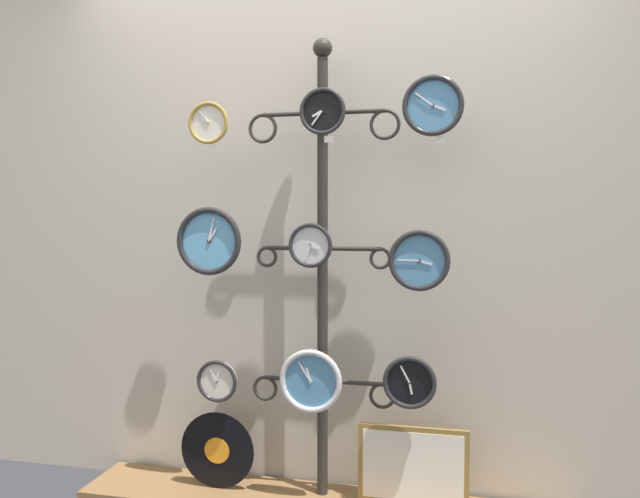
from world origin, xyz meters
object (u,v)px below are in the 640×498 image
(clock_middle_left, at_px, (209,241))
(picture_frame, at_px, (413,466))
(clock_bottom_left, at_px, (217,381))
(clock_bottom_center, at_px, (311,381))
(clock_top_center, at_px, (323,111))
(clock_top_left, at_px, (209,123))
(clock_middle_right, at_px, (419,260))
(clock_middle_center, at_px, (311,245))
(vinyl_record, at_px, (217,450))
(clock_top_right, at_px, (433,106))
(clock_bottom_right, at_px, (410,382))
(display_stand, at_px, (322,334))

(clock_middle_left, relative_size, picture_frame, 0.64)
(clock_bottom_left, relative_size, clock_bottom_center, 0.69)
(clock_top_center, height_order, clock_middle_left, clock_top_center)
(clock_middle_left, xyz_separation_m, clock_bottom_center, (0.47, -0.00, -0.61))
(clock_top_left, distance_m, clock_bottom_left, 1.16)
(clock_top_center, height_order, picture_frame, clock_top_center)
(clock_middle_right, bearing_deg, clock_top_center, 178.23)
(clock_middle_center, relative_size, clock_bottom_center, 0.70)
(clock_top_center, xyz_separation_m, vinyl_record, (-0.51, 0.05, -1.53))
(clock_top_left, height_order, clock_bottom_center, clock_top_left)
(clock_middle_right, bearing_deg, clock_bottom_center, 179.32)
(clock_middle_right, xyz_separation_m, clock_bottom_center, (-0.46, 0.01, -0.53))
(clock_top_left, bearing_deg, clock_top_center, -0.40)
(clock_top_center, xyz_separation_m, clock_middle_right, (0.41, -0.01, -0.63))
(clock_middle_center, bearing_deg, clock_top_left, -179.32)
(clock_middle_center, xyz_separation_m, picture_frame, (0.44, 0.07, -0.96))
(clock_top_left, xyz_separation_m, clock_top_right, (0.98, 0.02, 0.04))
(clock_top_right, height_order, clock_middle_left, clock_top_right)
(clock_top_left, xyz_separation_m, clock_middle_left, (0.00, -0.01, -0.52))
(clock_bottom_center, xyz_separation_m, clock_bottom_right, (0.43, 0.01, 0.02))
(clock_bottom_right, bearing_deg, display_stand, 165.39)
(clock_top_center, bearing_deg, clock_bottom_right, -0.28)
(clock_top_left, relative_size, clock_bottom_left, 0.98)
(clock_bottom_right, bearing_deg, clock_middle_center, 178.55)
(vinyl_record, bearing_deg, clock_top_right, -1.20)
(clock_top_left, distance_m, clock_bottom_center, 1.22)
(clock_middle_center, distance_m, clock_middle_right, 0.47)
(display_stand, xyz_separation_m, picture_frame, (0.41, -0.02, -0.56))
(clock_top_left, height_order, clock_middle_right, clock_top_left)
(display_stand, bearing_deg, clock_top_right, -8.99)
(clock_bottom_right, xyz_separation_m, picture_frame, (0.01, 0.08, -0.39))
(display_stand, bearing_deg, clock_bottom_right, -14.61)
(clock_top_center, distance_m, clock_bottom_center, 1.16)
(clock_middle_center, relative_size, clock_middle_right, 0.76)
(clock_bottom_right, bearing_deg, clock_bottom_left, 179.54)
(display_stand, bearing_deg, clock_middle_left, -167.66)
(clock_top_right, xyz_separation_m, vinyl_record, (-0.97, 0.02, -1.54))
(clock_middle_right, bearing_deg, clock_bottom_right, 163.28)
(display_stand, xyz_separation_m, clock_bottom_right, (0.40, -0.10, -0.17))
(picture_frame, bearing_deg, clock_bottom_center, -168.67)
(clock_middle_right, height_order, clock_bottom_left, clock_middle_right)
(clock_middle_right, relative_size, clock_bottom_right, 1.12)
(clock_bottom_left, relative_size, picture_frame, 0.40)
(clock_middle_left, height_order, clock_bottom_left, clock_middle_left)
(clock_bottom_right, bearing_deg, clock_top_center, 179.72)
(clock_top_left, bearing_deg, picture_frame, 4.84)
(clock_bottom_center, distance_m, clock_bottom_right, 0.43)
(clock_top_center, relative_size, clock_bottom_left, 1.04)
(clock_middle_right, bearing_deg, clock_bottom_left, 178.87)
(clock_top_right, relative_size, clock_bottom_left, 1.31)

